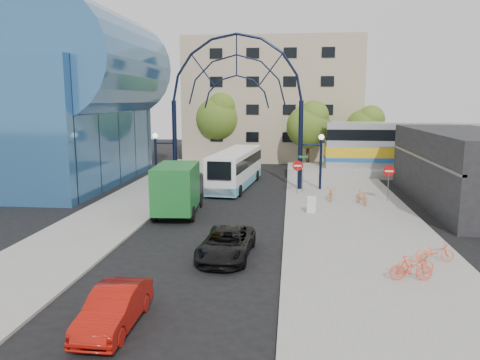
# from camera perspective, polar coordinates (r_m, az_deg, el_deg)

# --- Properties ---
(ground) EXTENTS (120.00, 120.00, 0.00)m
(ground) POSITION_cam_1_polar(r_m,az_deg,el_deg) (24.07, -4.33, -7.29)
(ground) COLOR black
(ground) RESTS_ON ground
(sidewalk_east) EXTENTS (8.00, 56.00, 0.12)m
(sidewalk_east) POSITION_cam_1_polar(r_m,az_deg,el_deg) (27.76, 13.79, -5.11)
(sidewalk_east) COLOR gray
(sidewalk_east) RESTS_ON ground
(plaza_west) EXTENTS (5.00, 50.00, 0.12)m
(plaza_west) POSITION_cam_1_polar(r_m,az_deg,el_deg) (31.37, -14.05, -3.41)
(plaza_west) COLOR gray
(plaza_west) RESTS_ON ground
(gateway_arch) EXTENTS (13.64, 0.44, 12.10)m
(gateway_arch) POSITION_cam_1_polar(r_m,az_deg,el_deg) (36.89, -0.42, 12.10)
(gateway_arch) COLOR black
(gateway_arch) RESTS_ON ground
(stop_sign) EXTENTS (0.80, 0.07, 2.50)m
(stop_sign) POSITION_cam_1_polar(r_m,az_deg,el_deg) (34.98, 7.04, 1.37)
(stop_sign) COLOR slate
(stop_sign) RESTS_ON sidewalk_east
(do_not_enter_sign) EXTENTS (0.76, 0.07, 2.48)m
(do_not_enter_sign) POSITION_cam_1_polar(r_m,az_deg,el_deg) (33.67, 17.69, 0.63)
(do_not_enter_sign) COLOR slate
(do_not_enter_sign) RESTS_ON sidewalk_east
(street_name_sign) EXTENTS (0.70, 0.70, 2.80)m
(street_name_sign) POSITION_cam_1_polar(r_m,az_deg,el_deg) (35.56, 7.68, 1.72)
(street_name_sign) COLOR slate
(street_name_sign) RESTS_ON sidewalk_east
(sandwich_board) EXTENTS (0.55, 0.61, 0.99)m
(sandwich_board) POSITION_cam_1_polar(r_m,az_deg,el_deg) (29.30, 8.69, -2.78)
(sandwich_board) COLOR white
(sandwich_board) RESTS_ON sidewalk_east
(transit_hall) EXTENTS (16.50, 18.00, 14.50)m
(transit_hall) POSITION_cam_1_polar(r_m,az_deg,el_deg) (42.42, -21.49, 8.61)
(transit_hall) COLOR #306092
(transit_hall) RESTS_ON ground
(commercial_block_east) EXTENTS (6.00, 16.00, 5.00)m
(commercial_block_east) POSITION_cam_1_polar(r_m,az_deg,el_deg) (34.94, 25.80, 1.30)
(commercial_block_east) COLOR black
(commercial_block_east) RESTS_ON ground
(apartment_block) EXTENTS (20.00, 12.10, 14.00)m
(apartment_block) POSITION_cam_1_polar(r_m,az_deg,el_deg) (57.63, 4.07, 9.68)
(apartment_block) COLOR tan
(apartment_block) RESTS_ON ground
(train_platform) EXTENTS (32.00, 5.00, 0.80)m
(train_platform) POSITION_cam_1_polar(r_m,az_deg,el_deg) (47.75, 25.42, 0.80)
(train_platform) COLOR gray
(train_platform) RESTS_ON ground
(train_car) EXTENTS (25.10, 3.05, 4.20)m
(train_car) POSITION_cam_1_polar(r_m,az_deg,el_deg) (47.47, 25.64, 3.78)
(train_car) COLOR #B7B7BC
(train_car) RESTS_ON train_platform
(tree_north_a) EXTENTS (4.48, 4.48, 7.00)m
(tree_north_a) POSITION_cam_1_polar(r_m,az_deg,el_deg) (48.63, 8.49, 6.77)
(tree_north_a) COLOR #382314
(tree_north_a) RESTS_ON ground
(tree_north_b) EXTENTS (5.12, 5.12, 8.00)m
(tree_north_b) POSITION_cam_1_polar(r_m,az_deg,el_deg) (53.20, -2.57, 7.82)
(tree_north_b) COLOR #382314
(tree_north_b) RESTS_ON ground
(tree_north_c) EXTENTS (4.16, 4.16, 6.50)m
(tree_north_c) POSITION_cam_1_polar(r_m,az_deg,el_deg) (51.21, 15.17, 6.31)
(tree_north_c) COLOR #382314
(tree_north_c) RESTS_ON ground
(city_bus) EXTENTS (3.45, 10.93, 2.96)m
(city_bus) POSITION_cam_1_polar(r_m,az_deg,el_deg) (38.23, -0.50, 1.48)
(city_bus) COLOR white
(city_bus) RESTS_ON ground
(green_truck) EXTENTS (2.81, 6.46, 3.18)m
(green_truck) POSITION_cam_1_polar(r_m,az_deg,el_deg) (29.33, -7.50, -1.05)
(green_truck) COLOR black
(green_truck) RESTS_ON ground
(black_suv) EXTENTS (2.39, 4.80, 1.31)m
(black_suv) POSITION_cam_1_polar(r_m,az_deg,el_deg) (21.26, -1.67, -7.75)
(black_suv) COLOR black
(black_suv) RESTS_ON ground
(red_sedan) EXTENTS (1.36, 3.88, 1.28)m
(red_sedan) POSITION_cam_1_polar(r_m,az_deg,el_deg) (15.59, -15.10, -14.85)
(red_sedan) COLOR #A11109
(red_sedan) RESTS_ON ground
(bike_near_a) EXTENTS (0.73, 1.81, 0.93)m
(bike_near_a) POSITION_cam_1_polar(r_m,az_deg,el_deg) (33.27, 11.03, -1.63)
(bike_near_a) COLOR orange
(bike_near_a) RESTS_ON sidewalk_east
(bike_near_b) EXTENTS (0.95, 1.61, 0.94)m
(bike_near_b) POSITION_cam_1_polar(r_m,az_deg,el_deg) (32.43, 14.59, -2.05)
(bike_near_b) COLOR orange
(bike_near_b) RESTS_ON sidewalk_east
(bike_far_a) EXTENTS (1.61, 0.77, 0.81)m
(bike_far_a) POSITION_cam_1_polar(r_m,az_deg,el_deg) (20.41, 20.58, -9.51)
(bike_far_a) COLOR orange
(bike_far_a) RESTS_ON sidewalk_east
(bike_far_b) EXTENTS (1.69, 0.60, 0.99)m
(bike_far_b) POSITION_cam_1_polar(r_m,az_deg,el_deg) (19.56, 20.14, -10.05)
(bike_far_b) COLOR #F44830
(bike_far_b) RESTS_ON sidewalk_east
(bike_far_c) EXTENTS (1.67, 0.66, 0.86)m
(bike_far_c) POSITION_cam_1_polar(r_m,az_deg,el_deg) (22.13, 22.66, -8.09)
(bike_far_c) COLOR orange
(bike_far_c) RESTS_ON sidewalk_east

